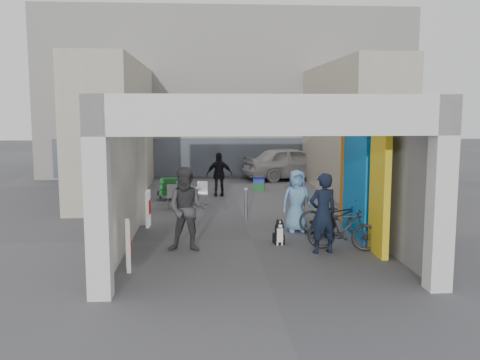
{
  "coord_description": "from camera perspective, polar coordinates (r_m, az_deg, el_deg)",
  "views": [
    {
      "loc": [
        -1.22,
        -13.07,
        3.24
      ],
      "look_at": [
        -0.23,
        1.0,
        1.38
      ],
      "focal_mm": 40.0,
      "sensor_mm": 36.0,
      "label": 1
    }
  ],
  "objects": [
    {
      "name": "plaza_bldg_right",
      "position": [
        21.37,
        11.55,
        5.39
      ],
      "size": [
        2.0,
        9.0,
        5.0
      ],
      "primitive_type": "cube",
      "color": "#B5AE96",
      "rests_on": "ground"
    },
    {
      "name": "bicycle_front",
      "position": [
        14.13,
        10.1,
        -3.83
      ],
      "size": [
        1.95,
        1.04,
        0.98
      ],
      "primitive_type": "imported",
      "rotation": [
        0.0,
        0.0,
        1.35
      ],
      "color": "black",
      "rests_on": "ground"
    },
    {
      "name": "ground",
      "position": [
        13.52,
        1.27,
        -6.34
      ],
      "size": [
        90.0,
        90.0,
        0.0
      ],
      "primitive_type": "plane",
      "color": "#505054",
      "rests_on": "ground"
    },
    {
      "name": "man_elderly",
      "position": [
        14.31,
        6.06,
        -2.21
      ],
      "size": [
        0.88,
        0.64,
        1.66
      ],
      "primitive_type": "imported",
      "rotation": [
        0.0,
        0.0,
        0.14
      ],
      "color": "#6393C1",
      "rests_on": "ground"
    },
    {
      "name": "advert_board_near",
      "position": [
        11.16,
        -11.84,
        -6.82
      ],
      "size": [
        0.18,
        0.56,
        1.0
      ],
      "rotation": [
        0.0,
        0.0,
        0.17
      ],
      "color": "white",
      "rests_on": "ground"
    },
    {
      "name": "crate_stack",
      "position": [
        21.59,
        2.02,
        -0.36
      ],
      "size": [
        0.5,
        0.42,
        0.56
      ],
      "rotation": [
        0.0,
        0.0,
        -0.17
      ],
      "color": "#165021",
      "rests_on": "ground"
    },
    {
      "name": "bollard_right",
      "position": [
        15.87,
        6.8,
        -2.54
      ],
      "size": [
        0.09,
        0.09,
        0.97
      ],
      "primitive_type": "cylinder",
      "color": "gray",
      "rests_on": "ground"
    },
    {
      "name": "far_building",
      "position": [
        27.1,
        -1.47,
        9.11
      ],
      "size": [
        18.0,
        4.08,
        8.0
      ],
      "color": "white",
      "rests_on": "ground"
    },
    {
      "name": "produce_stand",
      "position": [
        19.49,
        -7.1,
        -1.2
      ],
      "size": [
        1.16,
        0.63,
        0.77
      ],
      "rotation": [
        0.0,
        0.0,
        -0.33
      ],
      "color": "black",
      "rests_on": "ground"
    },
    {
      "name": "bicycle_rear",
      "position": [
        12.64,
        10.96,
        -5.16
      ],
      "size": [
        1.71,
        0.92,
        0.99
      ],
      "primitive_type": "imported",
      "rotation": [
        0.0,
        0.0,
        1.28
      ],
      "color": "black",
      "rests_on": "ground"
    },
    {
      "name": "bollard_left",
      "position": [
        15.67,
        -5.67,
        -2.89
      ],
      "size": [
        0.09,
        0.09,
        0.83
      ],
      "primitive_type": "cylinder",
      "color": "gray",
      "rests_on": "ground"
    },
    {
      "name": "white_van",
      "position": [
        25.05,
        5.58,
        1.83
      ],
      "size": [
        4.81,
        2.8,
        1.54
      ],
      "primitive_type": "imported",
      "rotation": [
        0.0,
        0.0,
        1.8
      ],
      "color": "silver",
      "rests_on": "ground"
    },
    {
      "name": "plaza_bldg_left",
      "position": [
        20.85,
        -13.14,
        5.29
      ],
      "size": [
        2.0,
        9.0,
        5.0
      ],
      "primitive_type": "cube",
      "color": "#B5AE96",
      "rests_on": "ground"
    },
    {
      "name": "arcade_canopy",
      "position": [
        12.41,
        4.14,
        3.16
      ],
      "size": [
        6.4,
        6.45,
        6.4
      ],
      "color": "silver",
      "rests_on": "ground"
    },
    {
      "name": "border_collie",
      "position": [
        13.01,
        4.2,
        -5.77
      ],
      "size": [
        0.24,
        0.47,
        0.64
      ],
      "rotation": [
        0.0,
        0.0,
        0.09
      ],
      "color": "black",
      "rests_on": "ground"
    },
    {
      "name": "cafe_set",
      "position": [
        18.02,
        -5.79,
        -1.95
      ],
      "size": [
        1.34,
        1.08,
        0.81
      ],
      "rotation": [
        0.0,
        0.0,
        0.12
      ],
      "color": "#99999E",
      "rests_on": "ground"
    },
    {
      "name": "man_crates",
      "position": [
        20.02,
        -2.21,
        0.59
      ],
      "size": [
        0.98,
        0.44,
        1.65
      ],
      "primitive_type": "imported",
      "rotation": [
        0.0,
        0.0,
        3.18
      ],
      "color": "black",
      "rests_on": "ground"
    },
    {
      "name": "bollard_center",
      "position": [
        15.84,
        0.64,
        -2.59
      ],
      "size": [
        0.09,
        0.09,
        0.92
      ],
      "primitive_type": "cylinder",
      "color": "gray",
      "rests_on": "ground"
    },
    {
      "name": "man_with_dog",
      "position": [
        12.22,
        8.84,
        -3.53
      ],
      "size": [
        0.75,
        0.59,
        1.83
      ],
      "primitive_type": "imported",
      "rotation": [
        0.0,
        0.0,
        3.38
      ],
      "color": "black",
      "rests_on": "ground"
    },
    {
      "name": "man_back_turned",
      "position": [
        12.29,
        -5.64,
        -3.14
      ],
      "size": [
        1.04,
        0.86,
        1.95
      ],
      "primitive_type": "imported",
      "rotation": [
        0.0,
        0.0,
        -0.14
      ],
      "color": "#3E3E40",
      "rests_on": "ground"
    },
    {
      "name": "advert_board_far",
      "position": [
        15.13,
        -9.76,
        -3.0
      ],
      "size": [
        0.11,
        0.55,
        1.0
      ],
      "rotation": [
        0.0,
        0.0,
        -0.02
      ],
      "color": "white",
      "rests_on": "ground"
    }
  ]
}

